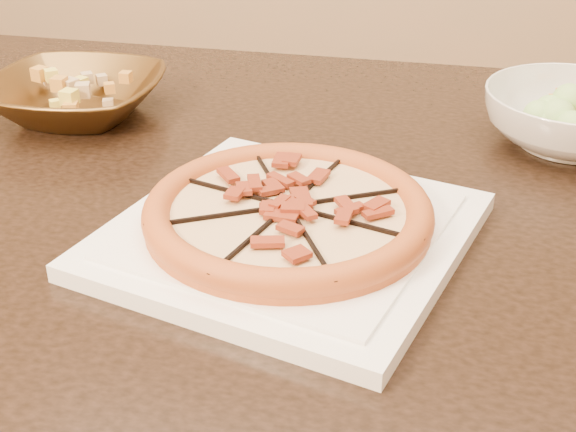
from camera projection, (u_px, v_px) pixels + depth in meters
name	position (u px, v px, depth m)	size (l,w,h in m)	color
dining_table	(213.00, 246.00, 0.98)	(1.38, 0.91, 0.75)	black
plate	(288.00, 233.00, 0.78)	(0.40, 0.40, 0.02)	white
pizza	(288.00, 212.00, 0.77)	(0.28, 0.28, 0.03)	#AF5D28
bronze_bowl	(77.00, 97.00, 1.06)	(0.22, 0.22, 0.05)	brown
mixed_dish	(72.00, 66.00, 1.03)	(0.11, 0.10, 0.03)	tan
salad_bowl	(573.00, 118.00, 0.97)	(0.22, 0.22, 0.07)	silver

